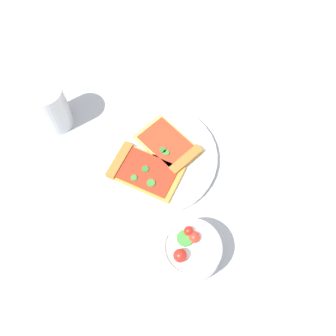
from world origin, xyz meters
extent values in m
plane|color=#B2B7BC|center=(0.00, 0.00, 0.00)|extent=(2.40, 2.40, 0.00)
cylinder|color=white|center=(0.01, -0.01, 0.01)|extent=(0.27, 0.27, 0.01)
cube|color=#E5B256|center=(0.00, -0.04, 0.02)|extent=(0.15, 0.13, 0.01)
cube|color=#A36B2D|center=(-0.05, -0.02, 0.02)|extent=(0.05, 0.08, 0.02)
cube|color=red|center=(0.00, -0.04, 0.02)|extent=(0.13, 0.11, 0.00)
cylinder|color=#2D722D|center=(0.00, -0.02, 0.03)|extent=(0.01, 0.01, 0.00)
cylinder|color=#388433|center=(-0.01, -0.02, 0.03)|extent=(0.01, 0.01, 0.00)
cube|color=gold|center=(0.02, 0.04, 0.02)|extent=(0.15, 0.10, 0.01)
cube|color=#A36B2D|center=(0.08, 0.03, 0.02)|extent=(0.03, 0.09, 0.01)
cube|color=#B22D19|center=(0.02, 0.04, 0.02)|extent=(0.13, 0.09, 0.00)
cylinder|color=#388433|center=(-0.01, 0.06, 0.03)|extent=(0.02, 0.02, 0.00)
cylinder|color=#2D722D|center=(0.02, 0.03, 0.03)|extent=(0.01, 0.01, 0.00)
cylinder|color=#388433|center=(0.03, 0.06, 0.03)|extent=(0.01, 0.01, 0.00)
cylinder|color=white|center=(-0.13, 0.16, 0.03)|extent=(0.11, 0.11, 0.05)
torus|color=white|center=(-0.13, 0.16, 0.05)|extent=(0.11, 0.11, 0.01)
sphere|color=red|center=(-0.11, 0.19, 0.06)|extent=(0.03, 0.03, 0.03)
sphere|color=red|center=(-0.13, 0.14, 0.06)|extent=(0.02, 0.02, 0.02)
sphere|color=red|center=(-0.11, 0.14, 0.06)|extent=(0.02, 0.02, 0.02)
cylinder|color=#388433|center=(-0.11, 0.15, 0.06)|extent=(0.04, 0.04, 0.01)
cylinder|color=silver|center=(0.26, -0.02, 0.06)|extent=(0.08, 0.08, 0.12)
cylinder|color=black|center=(0.26, -0.02, 0.05)|extent=(0.07, 0.07, 0.09)
cube|color=silver|center=(-0.25, -0.07, 0.00)|extent=(0.12, 0.14, 0.00)
camera|label=1|loc=(-0.16, 0.36, 0.77)|focal=42.40mm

